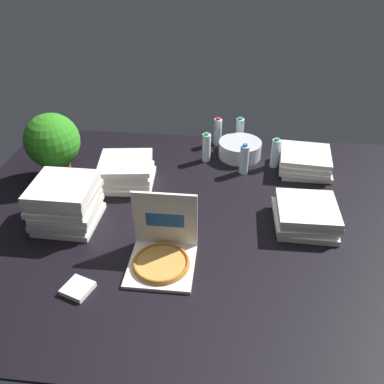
% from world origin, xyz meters
% --- Properties ---
extents(ground_plane, '(3.20, 2.40, 0.02)m').
position_xyz_m(ground_plane, '(0.00, 0.00, -0.01)').
color(ground_plane, black).
extents(open_pizza_box, '(0.37, 0.38, 0.39)m').
position_xyz_m(open_pizza_box, '(-0.16, -0.42, 0.07)').
color(open_pizza_box, silver).
rests_on(open_pizza_box, ground_plane).
extents(pizza_stack_left_far, '(0.40, 0.39, 0.15)m').
position_xyz_m(pizza_stack_left_far, '(0.69, 0.01, 0.07)').
color(pizza_stack_left_far, silver).
rests_on(pizza_stack_left_far, ground_plane).
extents(pizza_stack_center_near, '(0.42, 0.43, 0.19)m').
position_xyz_m(pizza_stack_center_near, '(-0.56, 0.39, 0.09)').
color(pizza_stack_center_near, silver).
rests_on(pizza_stack_center_near, ground_plane).
extents(pizza_stack_right_far, '(0.41, 0.42, 0.15)m').
position_xyz_m(pizza_stack_right_far, '(0.76, 0.70, 0.07)').
color(pizza_stack_right_far, silver).
rests_on(pizza_stack_right_far, ground_plane).
extents(pizza_stack_left_near, '(0.40, 0.40, 0.30)m').
position_xyz_m(pizza_stack_left_near, '(-0.83, -0.12, 0.15)').
color(pizza_stack_left_near, silver).
rests_on(pizza_stack_left_near, ground_plane).
extents(ice_bucket, '(0.35, 0.35, 0.13)m').
position_xyz_m(ice_bucket, '(0.26, 0.87, 0.07)').
color(ice_bucket, '#B7BABF').
rests_on(ice_bucket, ground_plane).
extents(water_bottle_0, '(0.07, 0.07, 0.24)m').
position_xyz_m(water_bottle_0, '(-0.01, 0.77, 0.12)').
color(water_bottle_0, white).
rests_on(water_bottle_0, ground_plane).
extents(water_bottle_1, '(0.07, 0.07, 0.24)m').
position_xyz_m(water_bottle_1, '(0.25, 1.09, 0.12)').
color(water_bottle_1, silver).
rests_on(water_bottle_1, ground_plane).
extents(water_bottle_2, '(0.07, 0.07, 0.24)m').
position_xyz_m(water_bottle_2, '(0.53, 0.74, 0.12)').
color(water_bottle_2, silver).
rests_on(water_bottle_2, ground_plane).
extents(water_bottle_3, '(0.07, 0.07, 0.24)m').
position_xyz_m(water_bottle_3, '(0.07, 1.06, 0.12)').
color(water_bottle_3, silver).
rests_on(water_bottle_3, ground_plane).
extents(water_bottle_4, '(0.07, 0.07, 0.24)m').
position_xyz_m(water_bottle_4, '(0.29, 0.61, 0.12)').
color(water_bottle_4, silver).
rests_on(water_bottle_4, ground_plane).
extents(potted_plant, '(0.40, 0.40, 0.51)m').
position_xyz_m(potted_plant, '(-1.09, 0.40, 0.29)').
color(potted_plant, '#513323').
rests_on(potted_plant, ground_plane).
extents(napkin_pile, '(0.18, 0.18, 0.03)m').
position_xyz_m(napkin_pile, '(-0.57, -0.68, 0.02)').
color(napkin_pile, white).
rests_on(napkin_pile, ground_plane).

